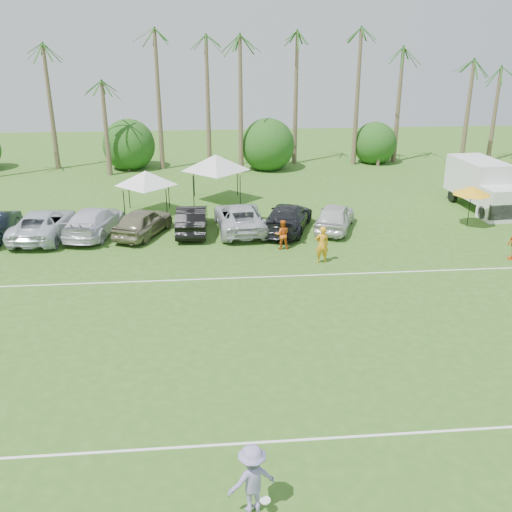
{
  "coord_description": "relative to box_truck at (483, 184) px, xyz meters",
  "views": [
    {
      "loc": [
        0.46,
        -11.36,
        11.08
      ],
      "look_at": [
        2.69,
        12.77,
        1.6
      ],
      "focal_mm": 40.0,
      "sensor_mm": 36.0,
      "label": 1
    }
  ],
  "objects": [
    {
      "name": "ground",
      "position": [
        -18.92,
        -24.17,
        -1.72
      ],
      "size": [
        120.0,
        120.0,
        0.0
      ],
      "primitive_type": "plane",
      "color": "#34601C",
      "rests_on": "ground"
    },
    {
      "name": "field_lines",
      "position": [
        -18.92,
        -16.17,
        -1.71
      ],
      "size": [
        80.0,
        12.1,
        0.01
      ],
      "color": "white",
      "rests_on": "ground"
    },
    {
      "name": "palm_tree_2",
      "position": [
        -30.92,
        13.83,
        7.5
      ],
      "size": [
        2.4,
        2.4,
        10.9
      ],
      "color": "brown",
      "rests_on": "ground"
    },
    {
      "name": "palm_tree_3",
      "position": [
        -26.92,
        13.83,
        8.34
      ],
      "size": [
        2.4,
        2.4,
        11.9
      ],
      "color": "brown",
      "rests_on": "ground"
    },
    {
      "name": "palm_tree_4",
      "position": [
        -22.92,
        13.83,
        5.76
      ],
      "size": [
        2.4,
        2.4,
        8.9
      ],
      "color": "brown",
      "rests_on": "ground"
    },
    {
      "name": "palm_tree_5",
      "position": [
        -18.92,
        13.83,
        6.63
      ],
      "size": [
        2.4,
        2.4,
        9.9
      ],
      "color": "brown",
      "rests_on": "ground"
    },
    {
      "name": "palm_tree_6",
      "position": [
        -14.92,
        13.83,
        7.5
      ],
      "size": [
        2.4,
        2.4,
        10.9
      ],
      "color": "brown",
      "rests_on": "ground"
    },
    {
      "name": "palm_tree_7",
      "position": [
        -10.92,
        13.83,
        8.34
      ],
      "size": [
        2.4,
        2.4,
        11.9
      ],
      "color": "brown",
      "rests_on": "ground"
    },
    {
      "name": "palm_tree_8",
      "position": [
        -5.92,
        13.83,
        5.76
      ],
      "size": [
        2.4,
        2.4,
        8.9
      ],
      "color": "brown",
      "rests_on": "ground"
    },
    {
      "name": "palm_tree_9",
      "position": [
        -0.92,
        13.83,
        6.63
      ],
      "size": [
        2.4,
        2.4,
        9.9
      ],
      "color": "brown",
      "rests_on": "ground"
    },
    {
      "name": "palm_tree_10",
      "position": [
        4.08,
        13.83,
        7.5
      ],
      "size": [
        2.4,
        2.4,
        10.9
      ],
      "color": "brown",
      "rests_on": "ground"
    },
    {
      "name": "bush_tree_1",
      "position": [
        -24.92,
        14.83,
        0.08
      ],
      "size": [
        4.0,
        4.0,
        4.0
      ],
      "color": "brown",
      "rests_on": "ground"
    },
    {
      "name": "bush_tree_2",
      "position": [
        -12.92,
        14.83,
        0.08
      ],
      "size": [
        4.0,
        4.0,
        4.0
      ],
      "color": "brown",
      "rests_on": "ground"
    },
    {
      "name": "bush_tree_3",
      "position": [
        -2.92,
        14.83,
        0.08
      ],
      "size": [
        4.0,
        4.0,
        4.0
      ],
      "color": "brown",
      "rests_on": "ground"
    },
    {
      "name": "sideline_player_a",
      "position": [
        -12.56,
        -8.5,
        -0.74
      ],
      "size": [
        0.74,
        0.52,
        1.95
      ],
      "primitive_type": "imported",
      "rotation": [
        0.0,
        0.0,
        3.21
      ],
      "color": "orange",
      "rests_on": "ground"
    },
    {
      "name": "sideline_player_b",
      "position": [
        -14.33,
        -6.33,
        -0.89
      ],
      "size": [
        0.82,
        0.65,
        1.65
      ],
      "primitive_type": "imported",
      "rotation": [
        0.0,
        0.0,
        3.12
      ],
      "color": "#D25917",
      "rests_on": "ground"
    },
    {
      "name": "box_truck",
      "position": [
        0.0,
        0.0,
        0.0
      ],
      "size": [
        2.77,
        6.38,
        3.21
      ],
      "rotation": [
        0.0,
        0.0,
        0.07
      ],
      "color": "silver",
      "rests_on": "ground"
    },
    {
      "name": "canopy_tent_left",
      "position": [
        -22.24,
        1.05,
        1.14
      ],
      "size": [
        4.11,
        4.11,
        3.33
      ],
      "color": "black",
      "rests_on": "ground"
    },
    {
      "name": "canopy_tent_right",
      "position": [
        -17.66,
        3.48,
        1.62
      ],
      "size": [
        4.81,
        4.81,
        3.9
      ],
      "color": "black",
      "rests_on": "ground"
    },
    {
      "name": "market_umbrella",
      "position": [
        -2.46,
        -3.53,
        0.57
      ],
      "size": [
        2.29,
        2.29,
        2.55
      ],
      "color": "black",
      "rests_on": "ground"
    },
    {
      "name": "frisbee_player",
      "position": [
        -17.55,
        -24.63,
        -0.77
      ],
      "size": [
        1.39,
        1.05,
        1.9
      ],
      "rotation": [
        0.0,
        0.0,
        3.45
      ],
      "color": "#897FB4",
      "rests_on": "ground"
    },
    {
      "name": "parked_car_2",
      "position": [
        -27.84,
        -3.17,
        -0.91
      ],
      "size": [
        3.11,
        6.03,
        1.63
      ],
      "primitive_type": "imported",
      "rotation": [
        0.0,
        0.0,
        3.07
      ],
      "color": "silver",
      "rests_on": "ground"
    },
    {
      "name": "parked_car_3",
      "position": [
        -24.99,
        -2.95,
        -0.91
      ],
      "size": [
        3.38,
        5.95,
        1.63
      ],
      "primitive_type": "imported",
      "rotation": [
        0.0,
        0.0,
        2.94
      ],
      "color": "silver",
      "rests_on": "ground"
    },
    {
      "name": "parked_car_4",
      "position": [
        -22.14,
        -3.32,
        -0.91
      ],
      "size": [
        3.61,
        5.14,
        1.63
      ],
      "primitive_type": "imported",
      "rotation": [
        0.0,
        0.0,
        2.75
      ],
      "color": "gray",
      "rests_on": "ground"
    },
    {
      "name": "parked_car_5",
      "position": [
        -19.29,
        -3.03,
        -0.91
      ],
      "size": [
        1.86,
        4.98,
        1.63
      ],
      "primitive_type": "imported",
      "rotation": [
        0.0,
        0.0,
        3.11
      ],
      "color": "black",
      "rests_on": "ground"
    },
    {
      "name": "parked_car_6",
      "position": [
        -16.43,
        -2.97,
        -0.91
      ],
      "size": [
        3.11,
        6.03,
        1.63
      ],
      "primitive_type": "imported",
      "rotation": [
        0.0,
        0.0,
        3.21
      ],
      "color": "silver",
      "rests_on": "ground"
    },
    {
      "name": "parked_car_7",
      "position": [
        -13.58,
        -3.25,
        -0.91
      ],
      "size": [
        4.04,
        6.04,
        1.63
      ],
      "primitive_type": "imported",
      "rotation": [
        0.0,
        0.0,
        2.8
      ],
      "color": "black",
      "rests_on": "ground"
    },
    {
      "name": "parked_car_8",
      "position": [
        -10.73,
        -3.35,
        -0.91
      ],
      "size": [
        3.56,
        5.14,
        1.63
      ],
      "primitive_type": "imported",
      "rotation": [
        0.0,
        0.0,
        2.76
      ],
      "color": "silver",
      "rests_on": "ground"
    }
  ]
}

